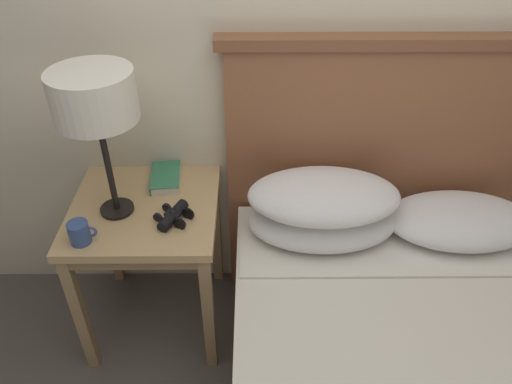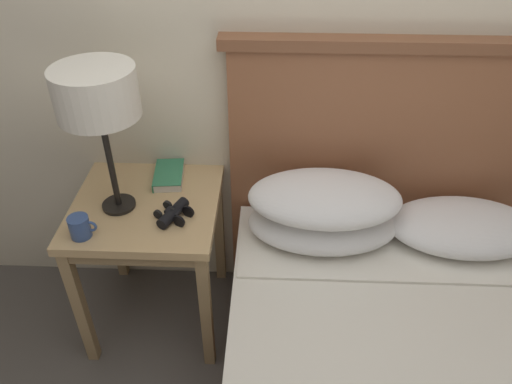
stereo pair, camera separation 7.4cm
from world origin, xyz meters
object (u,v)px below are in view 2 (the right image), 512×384
nightstand (148,219)px  book_on_nightstand (168,175)px  coffee_mug (80,227)px  binoculars_pair (173,213)px  table_lamp (96,96)px

nightstand → book_on_nightstand: bearing=68.5°
nightstand → coffee_mug: coffee_mug is taller
nightstand → binoculars_pair: bearing=-35.2°
nightstand → table_lamp: bearing=-162.2°
binoculars_pair → coffee_mug: 0.34m
nightstand → coffee_mug: 0.31m
binoculars_pair → coffee_mug: (-0.32, -0.12, 0.02)m
table_lamp → coffee_mug: (-0.09, -0.18, -0.43)m
book_on_nightstand → binoculars_pair: binoculars_pair is taller
table_lamp → coffee_mug: 0.48m
nightstand → coffee_mug: bearing=-131.2°
coffee_mug → binoculars_pair: bearing=20.5°
book_on_nightstand → nightstand: bearing=-111.5°
book_on_nightstand → binoculars_pair: size_ratio=1.31×
nightstand → book_on_nightstand: 0.21m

